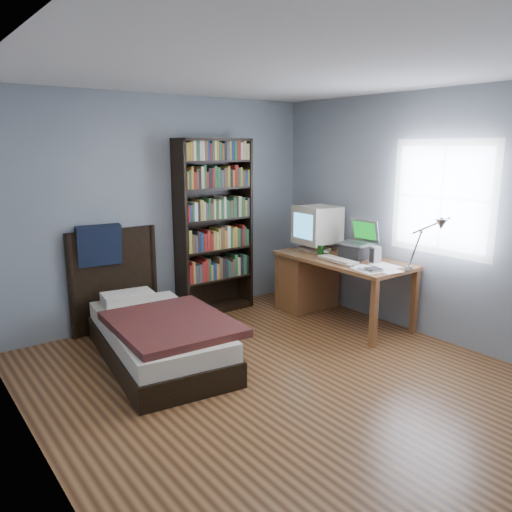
# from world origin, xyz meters

# --- Properties ---
(room) EXTENTS (4.20, 4.24, 2.50)m
(room) POSITION_xyz_m (0.03, -0.00, 1.25)
(room) COLOR #4A2A15
(room) RESTS_ON ground
(desk) EXTENTS (0.75, 1.57, 0.73)m
(desk) POSITION_xyz_m (1.51, 1.20, 0.42)
(desk) COLOR brown
(desk) RESTS_ON floor
(crt_monitor) EXTENTS (0.48, 0.45, 0.54)m
(crt_monitor) POSITION_xyz_m (1.56, 1.26, 1.03)
(crt_monitor) COLOR beige
(crt_monitor) RESTS_ON desk
(laptop) EXTENTS (0.37, 0.37, 0.42)m
(laptop) POSITION_xyz_m (1.60, 0.68, 0.85)
(laptop) COLOR #2D2D30
(laptop) RESTS_ON desk
(desk_lamp) EXTENTS (0.22, 0.49, 0.59)m
(desk_lamp) POSITION_xyz_m (1.52, -0.35, 1.20)
(desk_lamp) COLOR #99999E
(desk_lamp) RESTS_ON desk
(keyboard) EXTENTS (0.22, 0.48, 0.05)m
(keyboard) POSITION_xyz_m (1.34, 0.69, 0.75)
(keyboard) COLOR beige
(keyboard) RESTS_ON desk
(speaker) EXTENTS (0.11, 0.11, 0.18)m
(speaker) POSITION_xyz_m (1.59, 0.39, 0.82)
(speaker) COLOR gray
(speaker) RESTS_ON desk
(soda_can) EXTENTS (0.07, 0.07, 0.12)m
(soda_can) POSITION_xyz_m (1.40, 1.02, 0.79)
(soda_can) COLOR #0B3807
(soda_can) RESTS_ON desk
(mouse) EXTENTS (0.06, 0.10, 0.04)m
(mouse) POSITION_xyz_m (1.51, 1.05, 0.75)
(mouse) COLOR silver
(mouse) RESTS_ON desk
(phone_silver) EXTENTS (0.06, 0.11, 0.02)m
(phone_silver) POSITION_xyz_m (1.26, 0.44, 0.74)
(phone_silver) COLOR #B9BABE
(phone_silver) RESTS_ON desk
(phone_grey) EXTENTS (0.06, 0.10, 0.02)m
(phone_grey) POSITION_xyz_m (1.24, 0.26, 0.74)
(phone_grey) COLOR gray
(phone_grey) RESTS_ON desk
(external_drive) EXTENTS (0.16, 0.16, 0.03)m
(external_drive) POSITION_xyz_m (1.30, 0.17, 0.74)
(external_drive) COLOR gray
(external_drive) RESTS_ON desk
(bookshelf) EXTENTS (0.92, 0.30, 2.04)m
(bookshelf) POSITION_xyz_m (0.55, 1.94, 1.02)
(bookshelf) COLOR black
(bookshelf) RESTS_ON floor
(bed) EXTENTS (1.14, 2.04, 1.16)m
(bed) POSITION_xyz_m (-0.64, 1.15, 0.26)
(bed) COLOR black
(bed) RESTS_ON floor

